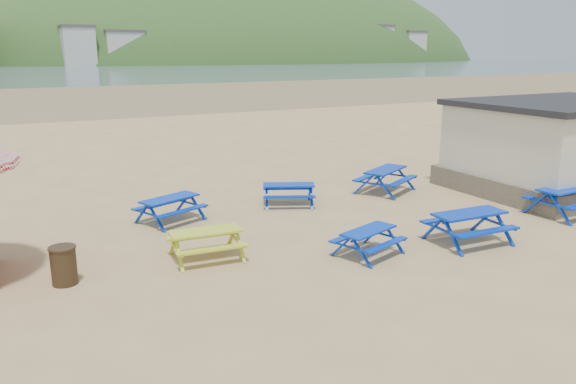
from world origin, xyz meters
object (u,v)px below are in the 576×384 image
picnic_table_blue_b (289,195)px  amenity_block (563,145)px  picnic_table_blue_a (170,210)px  litter_bin (64,265)px  picnic_table_yellow (207,244)px

picnic_table_blue_b → amenity_block: size_ratio=0.28×
picnic_table_blue_a → litter_bin: bearing=-156.7°
picnic_table_blue_a → amenity_block: size_ratio=0.29×
picnic_table_blue_b → litter_bin: 7.94m
litter_bin → amenity_block: 17.11m
picnic_table_blue_a → picnic_table_blue_b: picnic_table_blue_a is taller
picnic_table_blue_b → picnic_table_yellow: picnic_table_yellow is taller
picnic_table_blue_b → amenity_block: amenity_block is taller
litter_bin → picnic_table_blue_b: bearing=25.0°
amenity_block → picnic_table_blue_b: bearing=165.9°
litter_bin → amenity_block: amenity_block is taller
picnic_table_yellow → amenity_block: 13.92m
picnic_table_yellow → picnic_table_blue_b: bearing=44.6°
picnic_table_blue_b → picnic_table_blue_a: bearing=-154.6°
litter_bin → picnic_table_blue_a: bearing=45.5°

